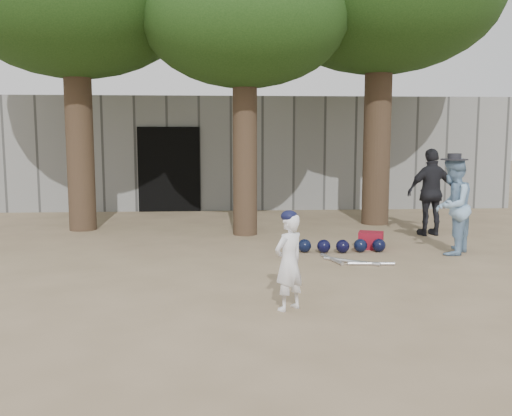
{
  "coord_description": "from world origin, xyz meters",
  "views": [
    {
      "loc": [
        0.04,
        -7.14,
        2.01
      ],
      "look_at": [
        0.6,
        1.0,
        0.95
      ],
      "focal_mm": 40.0,
      "sensor_mm": 36.0,
      "label": 1
    }
  ],
  "objects": [
    {
      "name": "red_bag",
      "position": [
        2.74,
        2.59,
        0.15
      ],
      "size": [
        0.5,
        0.44,
        0.3
      ],
      "primitive_type": "cube",
      "rotation": [
        0.0,
        0.0,
        -0.34
      ],
      "color": "maroon",
      "rests_on": "ground"
    },
    {
      "name": "spectator_blue",
      "position": [
        3.97,
        2.06,
        0.81
      ],
      "size": [
        0.97,
        1.0,
        1.62
      ],
      "primitive_type": "imported",
      "rotation": [
        0.0,
        0.0,
        4.05
      ],
      "color": "#84AACD",
      "rests_on": "ground"
    },
    {
      "name": "boy_player",
      "position": [
        0.85,
        -0.82,
        0.56
      ],
      "size": [
        0.49,
        0.46,
        1.12
      ],
      "primitive_type": "imported",
      "rotation": [
        0.0,
        0.0,
        3.81
      ],
      "color": "white",
      "rests_on": "ground"
    },
    {
      "name": "spectator_dark",
      "position": [
        4.29,
        3.84,
        0.87
      ],
      "size": [
        1.06,
        0.56,
        1.73
      ],
      "primitive_type": "imported",
      "rotation": [
        0.0,
        0.0,
        3.28
      ],
      "color": "black",
      "rests_on": "ground"
    },
    {
      "name": "back_building",
      "position": [
        -0.0,
        10.33,
        1.5
      ],
      "size": [
        16.0,
        5.24,
        3.0
      ],
      "color": "gray",
      "rests_on": "ground"
    },
    {
      "name": "bat_pile",
      "position": [
        2.13,
        1.49,
        0.03
      ],
      "size": [
        1.02,
        0.81,
        0.06
      ],
      "color": "silver",
      "rests_on": "ground"
    },
    {
      "name": "ground",
      "position": [
        0.0,
        0.0,
        0.0
      ],
      "size": [
        70.0,
        70.0,
        0.0
      ],
      "primitive_type": "plane",
      "color": "#937C5E",
      "rests_on": "ground"
    },
    {
      "name": "helmet_row",
      "position": [
        2.17,
        2.31,
        0.12
      ],
      "size": [
        1.51,
        0.32,
        0.23
      ],
      "color": "black",
      "rests_on": "ground"
    },
    {
      "name": "tree_row",
      "position": [
        0.74,
        5.02,
        4.69
      ],
      "size": [
        11.4,
        5.8,
        6.69
      ],
      "color": "brown",
      "rests_on": "ground"
    }
  ]
}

